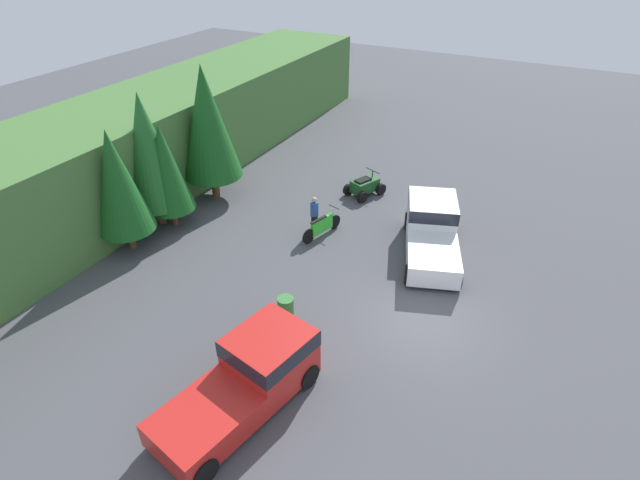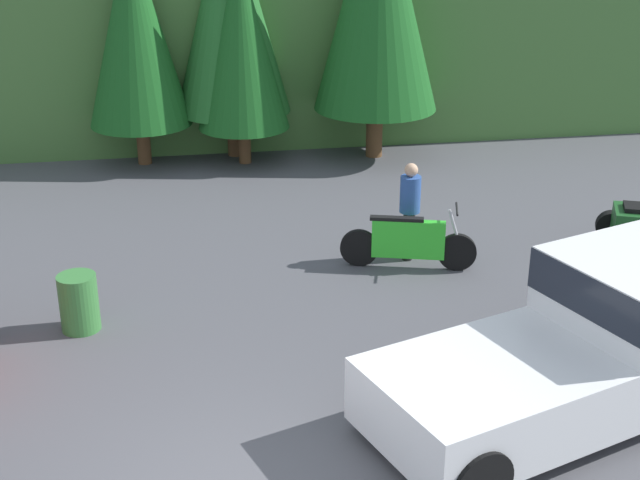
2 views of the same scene
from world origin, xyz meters
The scene contains 8 objects.
hillside_backdrop centered at (0.00, 16.00, 2.26)m, with size 44.00×6.00×4.52m.
tree_left centered at (-1.21, 12.52, 3.12)m, with size 2.33×2.33×5.30m.
tree_mid_left centered at (0.95, 12.83, 3.58)m, with size 2.68×2.68×6.09m.
tree_mid_right centered at (1.12, 12.18, 2.82)m, with size 2.11×2.11×4.80m.
pickup_truck_second centered at (4.62, 1.19, 1.00)m, with size 5.46×3.60×1.91m.
dirt_bike centered at (3.37, 5.73, 0.47)m, with size 2.28×0.88×1.14m.
rider_person centered at (3.49, 6.16, 0.95)m, with size 0.48×0.48×1.75m.
steel_barrel centered at (-2.04, 4.37, 0.44)m, with size 0.58×0.58×0.88m.
Camera 2 is at (-0.45, -7.91, 6.39)m, focal length 50.00 mm.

